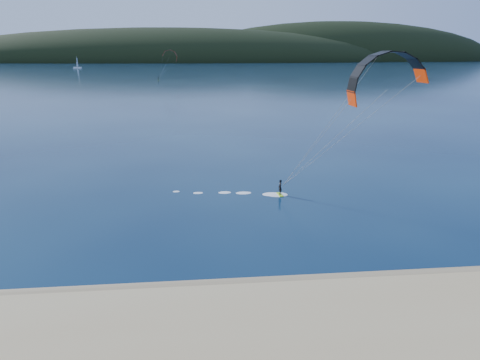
% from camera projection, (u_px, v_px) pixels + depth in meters
% --- Properties ---
extents(ground, '(1800.00, 1800.00, 0.00)m').
position_uv_depth(ground, '(209.00, 346.00, 19.01)').
color(ground, '#071834').
rests_on(ground, ground).
extents(wet_sand, '(220.00, 2.50, 0.10)m').
position_uv_depth(wet_sand, '(207.00, 292.00, 23.27)').
color(wet_sand, olive).
rests_on(wet_sand, ground).
extents(headland, '(1200.00, 310.00, 140.00)m').
position_uv_depth(headland, '(201.00, 61.00, 727.31)').
color(headland, black).
rests_on(headland, ground).
extents(kitesurfer_near, '(20.80, 8.90, 13.58)m').
position_uv_depth(kitesurfer_near, '(376.00, 97.00, 31.59)').
color(kitesurfer_near, '#B5F11C').
rests_on(kitesurfer_near, ground).
extents(kitesurfer_far, '(11.09, 5.07, 14.30)m').
position_uv_depth(kitesurfer_far, '(170.00, 58.00, 202.88)').
color(kitesurfer_far, '#B5F11C').
rests_on(kitesurfer_far, ground).
extents(sailboat, '(7.40, 4.83, 10.66)m').
position_uv_depth(sailboat, '(78.00, 67.00, 381.74)').
color(sailboat, white).
rests_on(sailboat, ground).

